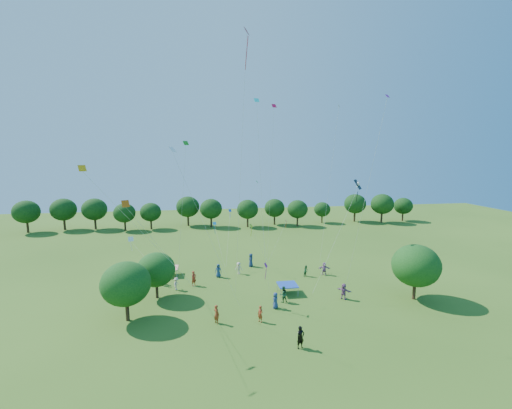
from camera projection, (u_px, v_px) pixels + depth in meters
The scene contains 39 objects.
ground at pixel (288, 401), 22.39m from camera, with size 160.00×160.00×0.00m, color #42691F.
near_tree_west at pixel (126, 284), 32.76m from camera, with size 4.71×4.71×5.85m.
near_tree_north at pixel (156, 270), 38.05m from camera, with size 4.23×4.23×5.20m.
near_tree_east at pixel (416, 265), 37.62m from camera, with size 5.15×5.15×6.21m.
treeline at pixel (220, 208), 75.72m from camera, with size 88.01×8.77×6.77m.
tent_red_stripe at pixel (170, 268), 45.40m from camera, with size 2.20×2.20×1.10m.
tent_blue at pixel (287, 285), 39.58m from camera, with size 2.20×2.20×1.10m.
man_in_black at pixel (301, 337), 28.40m from camera, with size 0.72×0.46×1.93m, color black.
crowd_person_0 at pixel (251, 260), 49.08m from camera, with size 0.94×0.51×1.91m, color navy.
crowd_person_1 at pixel (260, 314), 32.84m from camera, with size 0.61×0.39×1.64m, color #9B361C.
crowd_person_2 at pixel (283, 294), 37.26m from camera, with size 0.89×0.48×1.80m, color #225030.
crowd_person_3 at pixel (176, 284), 40.59m from camera, with size 1.00×0.45×1.54m, color beige.
crowd_person_4 at pixel (161, 279), 41.98m from camera, with size 0.93×0.42×1.59m, color #3B352F.
crowd_person_5 at pixel (324, 269), 45.74m from camera, with size 1.58×0.56×1.69m, color #965793.
crowd_person_6 at pixel (275, 300), 35.77m from camera, with size 0.85×0.46×1.71m, color navy.
crowd_person_7 at pixel (194, 278), 41.91m from camera, with size 0.69×0.45×1.86m, color #A02E1D.
crowd_person_8 at pixel (306, 271), 45.15m from camera, with size 0.74×0.40×1.49m, color #285E32.
crowd_person_9 at pixel (239, 268), 46.06m from camera, with size 1.05×0.47×1.61m, color beige.
crowd_person_10 at pixel (161, 278), 42.48m from camera, with size 0.92×0.42×1.57m, color #37322C.
crowd_person_11 at pixel (344, 291), 38.04m from camera, with size 1.69×0.60×1.81m, color #8C5184.
crowd_person_12 at pixel (218, 271), 44.84m from camera, with size 0.87×0.47×1.76m, color navy.
crowd_person_13 at pixel (217, 314), 32.61m from camera, with size 0.68×0.44×1.83m, color maroon.
pirate_kite at pixel (357, 186), 39.12m from camera, with size 6.87×4.16×11.83m.
red_high_kite at pixel (244, 92), 32.73m from camera, with size 1.47×1.76×26.34m.
small_kite_0 at pixel (283, 228), 47.54m from camera, with size 2.76×0.89×5.67m.
small_kite_1 at pixel (141, 224), 30.21m from camera, with size 5.52×7.48×10.93m.
small_kite_2 at pixel (253, 231), 45.98m from camera, with size 2.55×0.80×5.43m.
small_kite_3 at pixel (260, 206), 47.61m from camera, with size 1.20×2.54×11.01m.
small_kite_4 at pixel (216, 230), 47.65m from camera, with size 1.38×4.45×5.27m.
small_kite_5 at pixel (372, 168), 33.97m from camera, with size 1.68×4.45×20.22m.
small_kite_6 at pixel (134, 244), 44.77m from camera, with size 4.74×5.42×3.93m.
small_kite_7 at pixel (259, 142), 43.32m from camera, with size 1.85×2.21×21.56m.
small_kite_8 at pixel (272, 146), 44.91m from camera, with size 1.10×0.65×21.14m.
small_kite_9 at pixel (117, 206), 29.15m from camera, with size 8.48×8.93×13.91m.
small_kite_10 at pixel (332, 164), 46.19m from camera, with size 2.81×1.80×21.28m.
small_kite_11 at pixel (184, 171), 40.15m from camera, with size 1.83×0.88×16.25m.
small_kite_12 at pixel (229, 222), 49.04m from camera, with size 1.27×5.98×6.73m.
small_kite_13 at pixel (266, 269), 35.23m from camera, with size 0.83×1.02×3.67m.
small_kite_14 at pixel (187, 183), 30.44m from camera, with size 6.18×1.14×15.38m.
Camera 1 is at (-5.15, -19.69, 16.07)m, focal length 24.00 mm.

